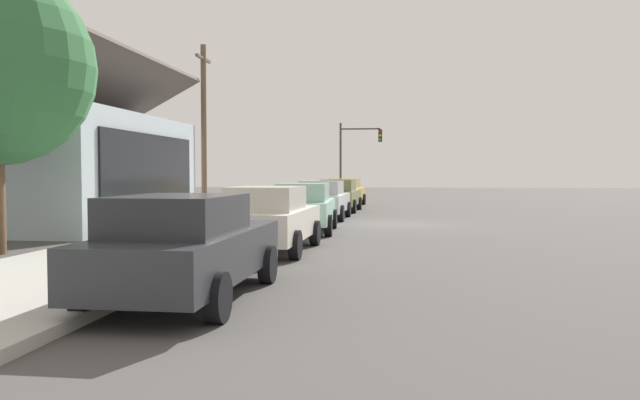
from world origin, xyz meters
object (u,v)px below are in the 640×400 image
Objects in this scene: car_seafoam at (304,207)px; car_olive at (339,195)px; utility_pole_wooden at (204,127)px; fire_hydrant_red at (262,216)px; car_mustard at (346,192)px; traffic_light_main at (357,149)px; car_ivory at (270,218)px; car_silver at (323,200)px; car_charcoal at (187,246)px.

car_seafoam is 0.93× the size of car_olive.
utility_pole_wooden is 8.20m from fire_hydrant_red.
traffic_light_main reaches higher than car_mustard.
car_olive is 10.47m from traffic_light_main.
car_ivory is 0.88× the size of traffic_light_main.
traffic_light_main is (4.85, -0.28, 2.68)m from car_mustard.
car_mustard is (10.62, -0.01, -0.00)m from car_silver.
car_mustard is 0.63× the size of utility_pole_wooden.
car_mustard is at bearing -29.16° from utility_pole_wooden.
car_ivory is at bearing 176.52° from car_seafoam.
fire_hydrant_red is (-5.31, 1.38, -0.32)m from car_silver.
car_olive is 0.65× the size of utility_pole_wooden.
car_seafoam is 11.12m from car_olive.
car_charcoal is 1.03× the size of car_ivory.
fire_hydrant_red is at bearing 173.15° from car_olive.
car_silver is (16.69, 0.05, -0.00)m from car_charcoal.
traffic_light_main is (21.25, -0.15, 2.68)m from car_seafoam.
car_ivory and car_olive have the same top height.
car_seafoam is at bearing 0.45° from car_ivory.
traffic_light_main reaches higher than car_olive.
car_charcoal is at bearing -162.90° from utility_pole_wooden.
car_silver reaches higher than fire_hydrant_red.
car_mustard is 0.91× the size of traffic_light_main.
car_olive is 1.03× the size of car_mustard.
utility_pole_wooden reaches higher than fire_hydrant_red.
car_ivory is 6.44× the size of fire_hydrant_red.
fire_hydrant_red is (0.47, 1.51, -0.32)m from car_seafoam.
traffic_light_main reaches higher than car_silver.
car_olive is at bearing -0.93° from car_silver.
car_olive is (22.04, -0.10, -0.00)m from car_charcoal.
car_silver is at bearing 178.96° from traffic_light_main.
car_seafoam is (5.09, -0.05, -0.00)m from car_ivory.
traffic_light_main reaches higher than car_seafoam.
traffic_light_main is at bearing -0.11° from car_charcoal.
car_charcoal is at bearing -179.12° from car_silver.
car_ivory is at bearing -0.04° from car_charcoal.
car_olive is (11.12, -0.02, 0.00)m from car_seafoam.
traffic_light_main is 7.32× the size of fire_hydrant_red.
car_charcoal is 22.04m from car_olive.
car_seafoam is 16.40m from car_mustard.
car_seafoam is at bearing -178.77° from car_olive.
traffic_light_main is (32.16, -0.23, 2.68)m from car_charcoal.
car_ivory is 5.10m from car_seafoam.
fire_hydrant_red is at bearing 175.43° from traffic_light_main.
car_silver is (10.87, 0.09, 0.00)m from car_ivory.
car_charcoal and car_olive have the same top height.
car_ivory is at bearing -178.91° from car_olive.
car_ivory and car_seafoam have the same top height.
traffic_light_main is at bearing -4.57° from fire_hydrant_red.
car_seafoam is 0.96× the size of car_mustard.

